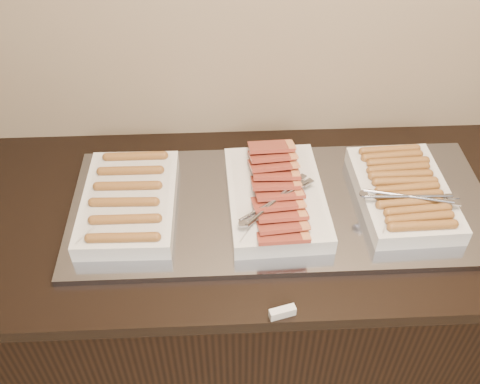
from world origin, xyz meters
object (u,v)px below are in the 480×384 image
(counter, at_px, (265,299))
(warming_tray, at_px, (281,206))
(dish_center, at_px, (276,196))
(dish_right, at_px, (403,192))
(dish_left, at_px, (129,201))

(counter, bearing_deg, warming_tray, 0.00)
(dish_center, bearing_deg, warming_tray, 8.38)
(dish_right, bearing_deg, counter, 177.66)
(counter, height_order, dish_right, dish_right)
(counter, relative_size, dish_right, 5.42)
(dish_left, bearing_deg, warming_tray, 0.87)
(counter, height_order, dish_left, dish_left)
(dish_left, height_order, dish_center, dish_center)
(dish_center, bearing_deg, counter, 163.40)
(dish_left, relative_size, dish_right, 1.02)
(counter, xyz_separation_m, dish_center, (0.01, -0.00, 0.50))
(counter, distance_m, warming_tray, 0.46)
(counter, xyz_separation_m, dish_right, (0.38, -0.00, 0.50))
(warming_tray, distance_m, dish_right, 0.35)
(counter, distance_m, dish_right, 0.63)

